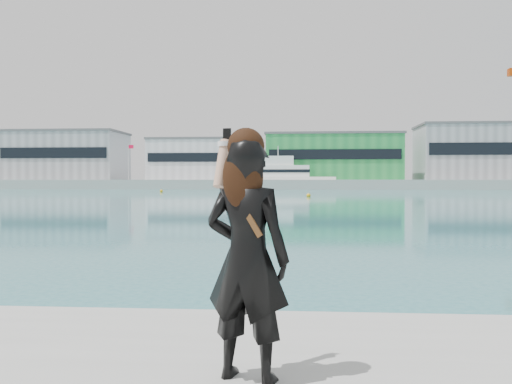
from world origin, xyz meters
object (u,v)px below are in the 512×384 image
buoy_near (309,197)px  buoy_far (161,192)px  woman (247,251)px  motor_yacht (286,177)px

buoy_near → buoy_far: (-23.72, 23.75, 0.00)m
buoy_near → woman: (-1.19, -64.35, 1.61)m
buoy_near → buoy_far: 33.56m
motor_yacht → woman: size_ratio=12.26×
motor_yacht → buoy_far: motor_yacht is taller
motor_yacht → buoy_near: size_ratio=39.32×
buoy_far → woman: (22.52, -88.10, 1.61)m
buoy_near → motor_yacht: bearing=94.5°
buoy_near → buoy_far: bearing=135.0°
buoy_far → woman: woman is taller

